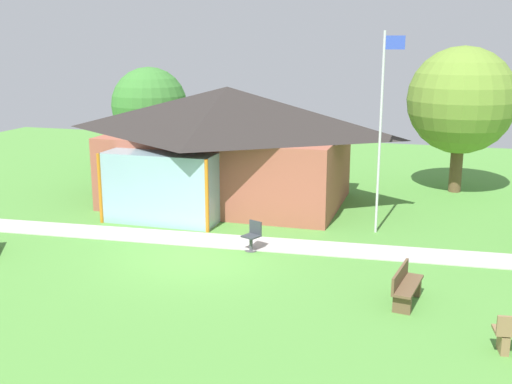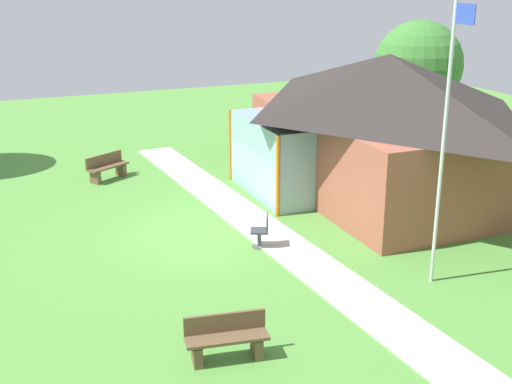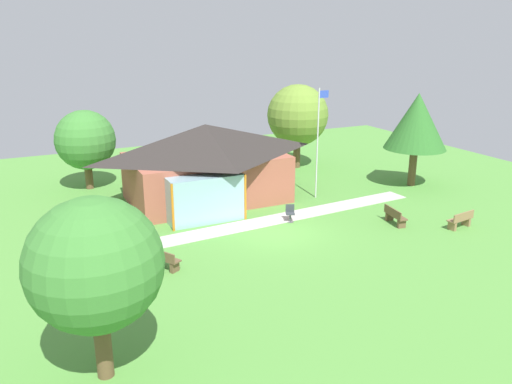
# 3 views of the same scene
# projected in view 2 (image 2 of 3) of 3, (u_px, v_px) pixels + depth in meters

# --- Properties ---
(ground_plane) EXTENTS (44.00, 44.00, 0.00)m
(ground_plane) POSITION_uv_depth(u_px,v_px,m) (207.00, 236.00, 17.85)
(ground_plane) COLOR #54933D
(pavilion) EXTENTS (9.40, 7.09, 4.32)m
(pavilion) POSITION_uv_depth(u_px,v_px,m) (380.00, 123.00, 20.48)
(pavilion) COLOR #A35642
(pavilion) RESTS_ON ground_plane
(footpath) EXTENTS (18.37, 2.55, 0.03)m
(footpath) POSITION_uv_depth(u_px,v_px,m) (260.00, 227.00, 18.40)
(footpath) COLOR #BCB7B2
(footpath) RESTS_ON ground_plane
(flagpole) EXTENTS (0.64, 0.08, 6.23)m
(flagpole) POSITION_uv_depth(u_px,v_px,m) (445.00, 134.00, 14.18)
(flagpole) COLOR silver
(flagpole) RESTS_ON ground_plane
(bench_mid_right) EXTENTS (0.66, 1.55, 0.84)m
(bench_mid_right) POSITION_uv_depth(u_px,v_px,m) (226.00, 339.00, 12.14)
(bench_mid_right) COLOR brown
(bench_mid_right) RESTS_ON ground_plane
(bench_mid_left) EXTENTS (1.13, 1.52, 0.84)m
(bench_mid_left) POSITION_uv_depth(u_px,v_px,m) (107.00, 168.00, 22.44)
(bench_mid_left) COLOR brown
(bench_mid_left) RESTS_ON ground_plane
(patio_chair_lawn_spare) EXTENTS (0.58, 0.58, 0.86)m
(patio_chair_lawn_spare) POSITION_uv_depth(u_px,v_px,m) (262.00, 232.00, 17.00)
(patio_chair_lawn_spare) COLOR #33383D
(patio_chair_lawn_spare) RESTS_ON ground_plane
(tree_behind_pavilion_left) EXTENTS (3.54, 3.54, 4.77)m
(tree_behind_pavilion_left) POSITION_uv_depth(u_px,v_px,m) (418.00, 65.00, 27.09)
(tree_behind_pavilion_left) COLOR brown
(tree_behind_pavilion_left) RESTS_ON ground_plane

